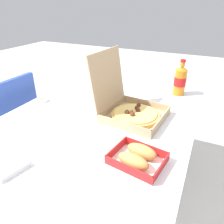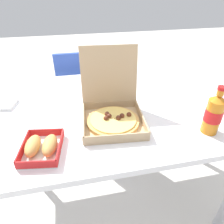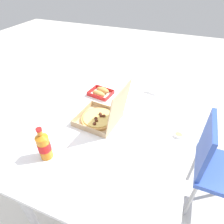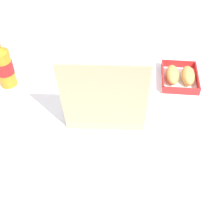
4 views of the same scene
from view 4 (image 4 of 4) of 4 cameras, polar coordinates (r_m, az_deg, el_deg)
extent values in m
plane|color=beige|center=(1.67, 0.19, -20.52)|extent=(10.00, 10.00, 0.00)
cube|color=white|center=(1.07, 0.28, -5.16)|extent=(1.41, 0.93, 0.03)
cylinder|color=#B7B7BC|center=(1.74, 20.73, -1.30)|extent=(0.05, 0.05, 0.68)
cube|color=tan|center=(1.18, -0.96, 1.81)|extent=(0.30, 0.30, 0.01)
cube|color=tan|center=(1.27, -0.69, 6.83)|extent=(0.28, 0.03, 0.04)
cube|color=tan|center=(1.16, 5.79, 2.46)|extent=(0.03, 0.28, 0.04)
cube|color=tan|center=(1.18, -7.67, 2.77)|extent=(0.03, 0.28, 0.04)
cube|color=tan|center=(1.07, -1.32, -2.36)|extent=(0.28, 0.03, 0.04)
cube|color=tan|center=(0.94, -1.56, 3.04)|extent=(0.28, 0.08, 0.28)
cylinder|color=tan|center=(1.17, -0.97, 2.24)|extent=(0.25, 0.25, 0.02)
cylinder|color=#EAC666|center=(1.16, -0.98, 2.67)|extent=(0.22, 0.22, 0.01)
sphere|color=#562819|center=(1.15, -4.96, 2.49)|extent=(0.02, 0.02, 0.02)
sphere|color=#562819|center=(1.13, 0.20, 1.79)|extent=(0.02, 0.02, 0.02)
sphere|color=#562819|center=(1.15, -3.21, 2.66)|extent=(0.02, 0.02, 0.02)
sphere|color=#562819|center=(1.14, -0.01, 2.45)|extent=(0.02, 0.02, 0.02)
sphere|color=#562819|center=(1.16, -2.17, 3.16)|extent=(0.02, 0.02, 0.02)
sphere|color=#562819|center=(1.15, 0.68, 2.96)|extent=(0.02, 0.02, 0.02)
cube|color=white|center=(1.32, 12.76, 5.94)|extent=(0.18, 0.21, 0.00)
cube|color=red|center=(1.38, 12.64, 9.01)|extent=(0.15, 0.03, 0.03)
cube|color=red|center=(1.23, 13.18, 3.95)|extent=(0.15, 0.03, 0.03)
cube|color=red|center=(1.32, 16.03, 6.35)|extent=(0.03, 0.19, 0.03)
cube|color=red|center=(1.29, 9.71, 6.88)|extent=(0.03, 0.19, 0.03)
ellipsoid|color=tan|center=(1.30, 14.39, 6.79)|extent=(0.07, 0.13, 0.05)
ellipsoid|color=tan|center=(1.29, 11.50, 7.04)|extent=(0.07, 0.13, 0.05)
cylinder|color=orange|center=(1.30, -19.96, 7.86)|extent=(0.07, 0.07, 0.16)
cylinder|color=red|center=(1.29, -20.05, 8.14)|extent=(0.07, 0.07, 0.06)
cube|color=white|center=(0.96, -5.18, -12.87)|extent=(0.23, 0.18, 0.00)
camera|label=1|loc=(1.51, 39.47, 25.78)|focal=33.68mm
camera|label=2|loc=(1.66, 4.62, 37.27)|focal=33.24mm
camera|label=3|loc=(1.00, -81.05, 17.19)|focal=30.79mm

